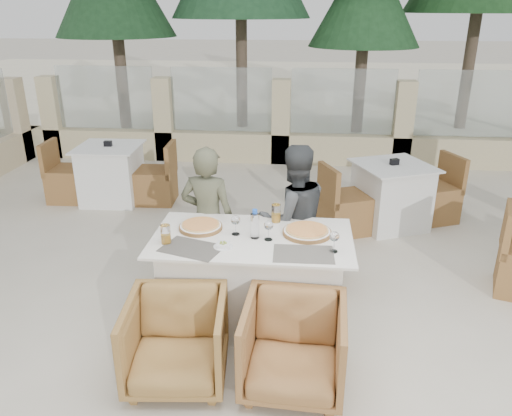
# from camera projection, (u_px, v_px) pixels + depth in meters

# --- Properties ---
(ground) EXTENTS (80.00, 80.00, 0.00)m
(ground) POSITION_uv_depth(u_px,v_px,m) (249.00, 325.00, 4.18)
(ground) COLOR beige
(ground) RESTS_ON ground
(sand_patch) EXTENTS (30.00, 16.00, 0.01)m
(sand_patch) POSITION_uv_depth(u_px,v_px,m) (295.00, 85.00, 17.11)
(sand_patch) COLOR #F7EDCA
(sand_patch) RESTS_ON ground
(perimeter_wall_far) EXTENTS (10.00, 0.34, 1.60)m
(perimeter_wall_far) POSITION_uv_depth(u_px,v_px,m) (281.00, 116.00, 8.32)
(perimeter_wall_far) COLOR #C7B88C
(perimeter_wall_far) RESTS_ON ground
(pine_centre) EXTENTS (2.20, 2.20, 5.00)m
(pine_centre) POSITION_uv_depth(u_px,v_px,m) (366.00, 6.00, 9.76)
(pine_centre) COLOR #1F4A24
(pine_centre) RESTS_ON ground
(dining_table) EXTENTS (1.60, 0.90, 0.77)m
(dining_table) POSITION_uv_depth(u_px,v_px,m) (252.00, 279.00, 4.13)
(dining_table) COLOR silver
(dining_table) RESTS_ON ground
(placemat_near_left) EXTENTS (0.52, 0.42, 0.00)m
(placemat_near_left) POSITION_uv_depth(u_px,v_px,m) (192.00, 248.00, 3.80)
(placemat_near_left) COLOR #534E47
(placemat_near_left) RESTS_ON dining_table
(placemat_near_right) EXTENTS (0.46, 0.31, 0.00)m
(placemat_near_right) POSITION_uv_depth(u_px,v_px,m) (304.00, 254.00, 3.71)
(placemat_near_right) COLOR #635E55
(placemat_near_right) RESTS_ON dining_table
(pizza_left) EXTENTS (0.44, 0.44, 0.05)m
(pizza_left) POSITION_uv_depth(u_px,v_px,m) (201.00, 226.00, 4.13)
(pizza_left) COLOR #C7501B
(pizza_left) RESTS_ON dining_table
(pizza_right) EXTENTS (0.51, 0.51, 0.05)m
(pizza_right) POSITION_uv_depth(u_px,v_px,m) (307.00, 231.00, 4.03)
(pizza_right) COLOR #D5591D
(pizza_right) RESTS_ON dining_table
(water_bottle) EXTENTS (0.09, 0.09, 0.24)m
(water_bottle) POSITION_uv_depth(u_px,v_px,m) (255.00, 224.00, 3.93)
(water_bottle) COLOR #ABCCE0
(water_bottle) RESTS_ON dining_table
(wine_glass_centre) EXTENTS (0.08, 0.08, 0.18)m
(wine_glass_centre) POSITION_uv_depth(u_px,v_px,m) (236.00, 224.00, 4.00)
(wine_glass_centre) COLOR silver
(wine_glass_centre) RESTS_ON dining_table
(wine_glass_near) EXTENTS (0.10, 0.10, 0.18)m
(wine_glass_near) POSITION_uv_depth(u_px,v_px,m) (268.00, 229.00, 3.91)
(wine_glass_near) COLOR white
(wine_glass_near) RESTS_ON dining_table
(wine_glass_corner) EXTENTS (0.09, 0.09, 0.18)m
(wine_glass_corner) POSITION_uv_depth(u_px,v_px,m) (334.00, 241.00, 3.71)
(wine_glass_corner) COLOR silver
(wine_glass_corner) RESTS_ON dining_table
(beer_glass_left) EXTENTS (0.08, 0.08, 0.15)m
(beer_glass_left) POSITION_uv_depth(u_px,v_px,m) (166.00, 234.00, 3.86)
(beer_glass_left) COLOR gold
(beer_glass_left) RESTS_ON dining_table
(beer_glass_right) EXTENTS (0.09, 0.09, 0.16)m
(beer_glass_right) POSITION_uv_depth(u_px,v_px,m) (276.00, 213.00, 4.25)
(beer_glass_right) COLOR gold
(beer_glass_right) RESTS_ON dining_table
(olive_dish) EXTENTS (0.13, 0.13, 0.04)m
(olive_dish) POSITION_uv_depth(u_px,v_px,m) (223.00, 245.00, 3.81)
(olive_dish) COLOR silver
(olive_dish) RESTS_ON dining_table
(armchair_far_left) EXTENTS (0.58, 0.60, 0.54)m
(armchair_far_left) POSITION_uv_depth(u_px,v_px,m) (211.00, 255.00, 4.78)
(armchair_far_left) COLOR brown
(armchair_far_left) RESTS_ON ground
(armchair_far_right) EXTENTS (0.73, 0.74, 0.54)m
(armchair_far_right) POSITION_uv_depth(u_px,v_px,m) (309.00, 257.00, 4.75)
(armchair_far_right) COLOR brown
(armchair_far_right) RESTS_ON ground
(armchair_near_left) EXTENTS (0.74, 0.76, 0.64)m
(armchair_near_left) POSITION_uv_depth(u_px,v_px,m) (176.00, 341.00, 3.47)
(armchair_near_left) COLOR olive
(armchair_near_left) RESTS_ON ground
(armchair_near_right) EXTENTS (0.73, 0.74, 0.64)m
(armchair_near_right) POSITION_uv_depth(u_px,v_px,m) (294.00, 347.00, 3.41)
(armchair_near_right) COLOR olive
(armchair_near_right) RESTS_ON ground
(diner_left) EXTENTS (0.54, 0.39, 1.37)m
(diner_left) POSITION_uv_depth(u_px,v_px,m) (208.00, 220.00, 4.53)
(diner_left) COLOR #4E503A
(diner_left) RESTS_ON ground
(diner_right) EXTENTS (0.82, 0.74, 1.39)m
(diner_right) POSITION_uv_depth(u_px,v_px,m) (293.00, 219.00, 4.51)
(diner_right) COLOR #3D4042
(diner_right) RESTS_ON ground
(bg_table_a) EXTENTS (1.67, 0.89, 0.77)m
(bg_table_a) POSITION_uv_depth(u_px,v_px,m) (111.00, 174.00, 6.75)
(bg_table_a) COLOR silver
(bg_table_a) RESTS_ON ground
(bg_table_b) EXTENTS (1.83, 1.39, 0.77)m
(bg_table_b) POSITION_uv_depth(u_px,v_px,m) (391.00, 195.00, 5.97)
(bg_table_b) COLOR silver
(bg_table_b) RESTS_ON ground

